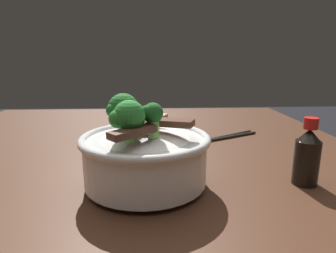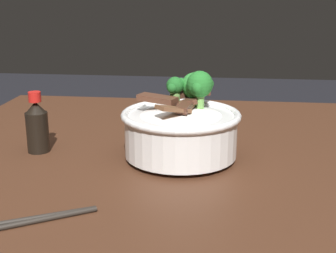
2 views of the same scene
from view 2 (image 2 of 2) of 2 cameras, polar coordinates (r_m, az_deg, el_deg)
rice_bowl at (r=0.80m, az=1.69°, el=0.07°), size 0.21×0.21×0.15m
chopsticks_pair at (r=0.62m, az=-18.76°, el=-11.31°), size 0.12×0.20×0.01m
soy_sauce_bottle at (r=0.87m, az=-15.87°, el=0.06°), size 0.04×0.04×0.11m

